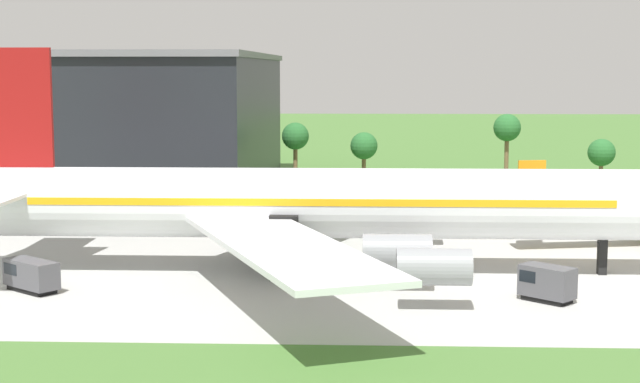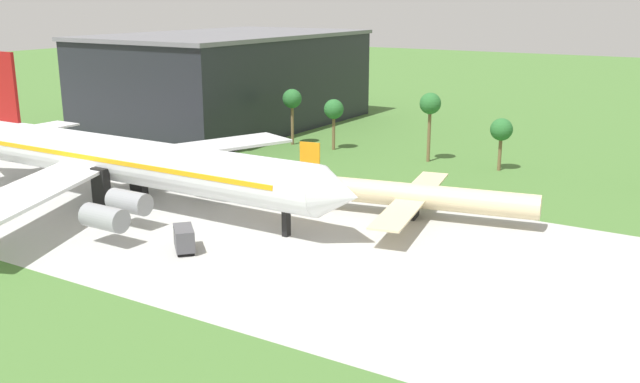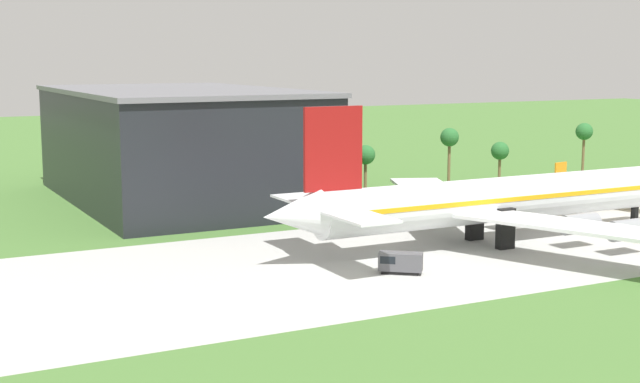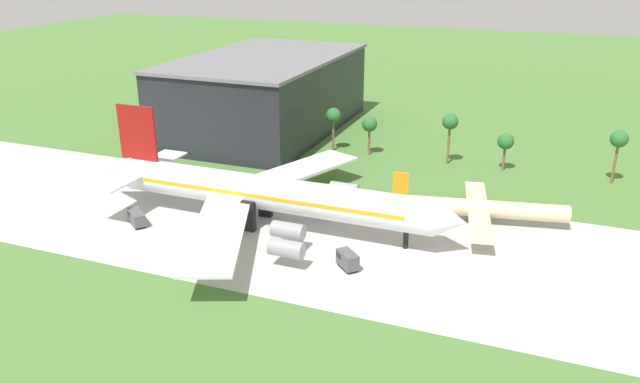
% 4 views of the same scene
% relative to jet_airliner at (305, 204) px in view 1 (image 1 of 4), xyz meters
% --- Properties ---
extents(jet_airliner, '(70.39, 60.11, 19.44)m').
position_rel_jet_airliner_xyz_m(jet_airliner, '(0.00, 0.00, 0.00)').
color(jet_airliner, white).
rests_on(jet_airliner, ground_plane).
extents(baggage_tug, '(4.35, 4.24, 2.76)m').
position_rel_jet_airliner_xyz_m(baggage_tug, '(18.95, -10.13, -4.55)').
color(baggage_tug, black).
rests_on(baggage_tug, ground_plane).
extents(catering_van, '(5.27, 4.77, 2.54)m').
position_rel_jet_airliner_xyz_m(catering_van, '(-21.45, -8.38, -4.66)').
color(catering_van, black).
rests_on(catering_van, ground_plane).
extents(terminal_building, '(36.72, 61.20, 19.77)m').
position_rel_jet_airliner_xyz_m(terminal_building, '(-27.13, 56.26, 3.88)').
color(terminal_building, black).
rests_on(terminal_building, ground_plane).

